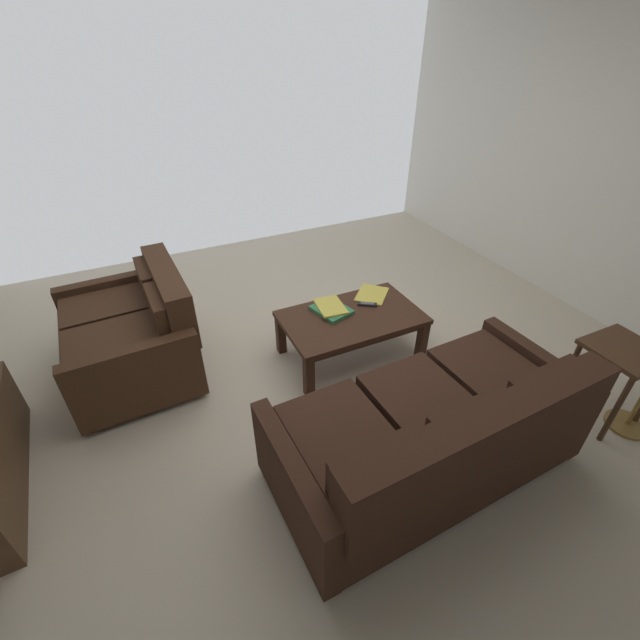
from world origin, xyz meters
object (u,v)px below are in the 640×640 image
object	(u,v)px
sofa_main	(434,434)
book_stack	(331,309)
coffee_table	(352,322)
tv_remote	(367,304)
loose_magazine	(372,294)
loveseat_near	(135,333)
end_table	(619,363)

from	to	relation	value
sofa_main	book_stack	distance (m)	1.37
coffee_table	tv_remote	size ratio (longest dim) A/B	7.07
coffee_table	loose_magazine	size ratio (longest dim) A/B	3.68
sofa_main	book_stack	xyz separation A→B (m)	(-0.01, -1.37, 0.06)
sofa_main	book_stack	size ratio (longest dim) A/B	5.36
loveseat_near	loose_magazine	bearing A→B (deg)	169.77
sofa_main	end_table	size ratio (longest dim) A/B	3.15
tv_remote	loose_magazine	distance (m)	0.18
sofa_main	loose_magazine	distance (m)	1.52
loveseat_near	loose_magazine	size ratio (longest dim) A/B	3.99
tv_remote	end_table	bearing A→B (deg)	127.26
loveseat_near	book_stack	xyz separation A→B (m)	(-1.49, 0.43, 0.06)
end_table	book_stack	distance (m)	2.04
loveseat_near	end_table	bearing A→B (deg)	146.49
end_table	loveseat_near	bearing A→B (deg)	-33.51
loose_magazine	loveseat_near	bearing A→B (deg)	-145.24
book_stack	coffee_table	bearing A→B (deg)	133.05
sofa_main	loose_magazine	world-z (taller)	sofa_main
coffee_table	tv_remote	distance (m)	0.22
tv_remote	loose_magazine	size ratio (longest dim) A/B	0.52
coffee_table	sofa_main	bearing A→B (deg)	83.98
book_stack	tv_remote	bearing A→B (deg)	170.28
tv_remote	loveseat_near	bearing A→B (deg)	-14.96
sofa_main	loveseat_near	size ratio (longest dim) A/B	1.57
loveseat_near	end_table	world-z (taller)	loveseat_near
loose_magazine	book_stack	bearing A→B (deg)	-124.61
tv_remote	book_stack	bearing A→B (deg)	-9.72
end_table	tv_remote	bearing A→B (deg)	-52.74
loveseat_near	coffee_table	bearing A→B (deg)	160.88
sofa_main	loveseat_near	world-z (taller)	loveseat_near
end_table	loose_magazine	distance (m)	1.84
sofa_main	loose_magazine	xyz separation A→B (m)	(-0.45, -1.45, 0.05)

